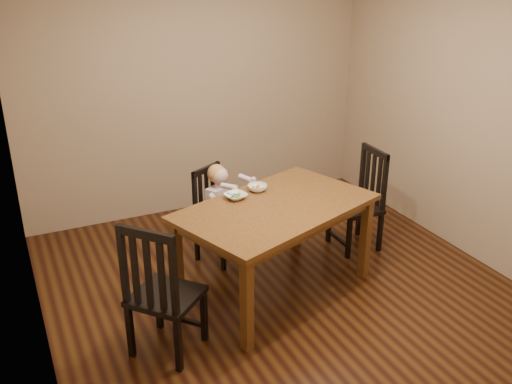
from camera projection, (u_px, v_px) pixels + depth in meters
name	position (u px, v px, depth m)	size (l,w,h in m)	color
room	(281.00, 145.00, 4.67)	(4.01, 4.01, 2.71)	#40240D
dining_table	(276.00, 215.00, 4.86)	(1.90, 1.49, 0.83)	#44290F
chair_child	(217.00, 216.00, 5.53)	(0.54, 0.53, 0.93)	black
chair_left	(161.00, 293.00, 4.14)	(0.65, 0.66, 1.10)	black
chair_right	(360.00, 201.00, 5.73)	(0.44, 0.46, 1.03)	black
toddler	(220.00, 204.00, 5.45)	(0.31, 0.38, 0.53)	beige
bowl_peas	(236.00, 196.00, 4.94)	(0.19, 0.19, 0.05)	white
bowl_veg	(257.00, 188.00, 5.10)	(0.18, 0.18, 0.05)	white
fork	(234.00, 196.00, 4.89)	(0.13, 0.07, 0.05)	silver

